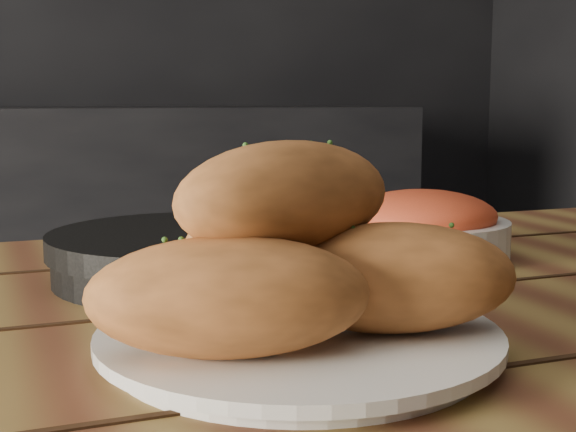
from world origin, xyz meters
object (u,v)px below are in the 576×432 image
object	(u,v)px
bread_rolls	(293,257)
skillet	(193,254)
plate	(299,341)
bowl	(423,227)

from	to	relation	value
bread_rolls	skillet	size ratio (longest dim) A/B	0.75
plate	bread_rolls	xyz separation A→B (m)	(-0.01, -0.00, 0.06)
bowl	skillet	bearing A→B (deg)	-177.41
plate	skillet	distance (m)	0.25
plate	bowl	distance (m)	0.36
bread_rolls	bowl	size ratio (longest dim) A/B	1.60
plate	bowl	size ratio (longest dim) A/B	1.45
bread_rolls	skillet	bearing A→B (deg)	90.23
skillet	bread_rolls	bearing A→B (deg)	-89.77
bread_rolls	skillet	xyz separation A→B (m)	(-0.00, 0.25, -0.04)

